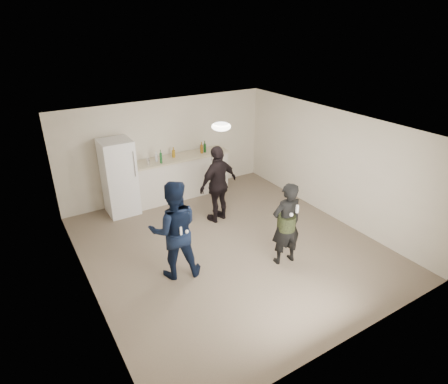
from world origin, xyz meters
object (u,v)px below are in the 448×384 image
spectator (218,184)px  woman (286,224)px  man (174,230)px  counter (180,178)px  fridge (119,177)px  shaker (148,161)px

spectator → woman: bearing=83.7°
woman → man: bearing=-13.7°
spectator → counter: bearing=-94.6°
counter → fridge: fridge is taller
man → counter: bearing=-98.3°
counter → woman: 3.70m
counter → fridge: 1.61m
man → spectator: man is taller
fridge → man: man is taller
man → woman: (1.92, -0.73, -0.10)m
counter → man: man is taller
fridge → woman: (2.02, -3.59, -0.08)m
fridge → man: bearing=-88.1°
shaker → woman: size_ratio=0.10×
man → spectator: 2.16m
counter → fridge: size_ratio=1.44×
man → woman: size_ratio=1.12×
woman → fridge: bearing=-53.5°
counter → spectator: 1.65m
shaker → man: 2.90m
fridge → counter: bearing=2.6°
fridge → shaker: bearing=-2.7°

